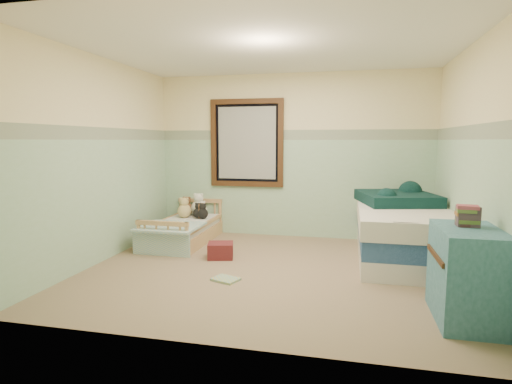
% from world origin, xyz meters
% --- Properties ---
extents(floor, '(4.20, 3.60, 0.02)m').
position_xyz_m(floor, '(0.00, 0.00, -0.01)').
color(floor, '#7C644F').
rests_on(floor, ground).
extents(ceiling, '(4.20, 3.60, 0.02)m').
position_xyz_m(ceiling, '(0.00, 0.00, 2.51)').
color(ceiling, white).
rests_on(ceiling, wall_back).
extents(wall_back, '(4.20, 0.04, 2.50)m').
position_xyz_m(wall_back, '(0.00, 1.80, 1.25)').
color(wall_back, beige).
rests_on(wall_back, floor).
extents(wall_front, '(4.20, 0.04, 2.50)m').
position_xyz_m(wall_front, '(0.00, -1.80, 1.25)').
color(wall_front, beige).
rests_on(wall_front, floor).
extents(wall_left, '(0.04, 3.60, 2.50)m').
position_xyz_m(wall_left, '(-2.10, 0.00, 1.25)').
color(wall_left, beige).
rests_on(wall_left, floor).
extents(wall_right, '(0.04, 3.60, 2.50)m').
position_xyz_m(wall_right, '(2.10, 0.00, 1.25)').
color(wall_right, beige).
rests_on(wall_right, floor).
extents(wainscot_mint, '(4.20, 0.01, 1.50)m').
position_xyz_m(wainscot_mint, '(0.00, 1.79, 0.75)').
color(wainscot_mint, '#96BD97').
rests_on(wainscot_mint, floor).
extents(border_strip, '(4.20, 0.01, 0.15)m').
position_xyz_m(border_strip, '(0.00, 1.79, 1.57)').
color(border_strip, '#435F44').
rests_on(border_strip, wall_back).
extents(window_frame, '(1.16, 0.06, 1.36)m').
position_xyz_m(window_frame, '(-0.70, 1.76, 1.45)').
color(window_frame, '#3F2412').
rests_on(window_frame, wall_back).
extents(window_blinds, '(0.92, 0.01, 1.12)m').
position_xyz_m(window_blinds, '(-0.70, 1.77, 1.45)').
color(window_blinds, '#B9B9B3').
rests_on(window_blinds, window_frame).
extents(toddler_bed_frame, '(0.74, 1.47, 0.19)m').
position_xyz_m(toddler_bed_frame, '(-1.48, 1.05, 0.09)').
color(toddler_bed_frame, '#AF734A').
rests_on(toddler_bed_frame, floor).
extents(toddler_mattress, '(0.67, 1.41, 0.12)m').
position_xyz_m(toddler_mattress, '(-1.48, 1.05, 0.25)').
color(toddler_mattress, silver).
rests_on(toddler_mattress, toddler_bed_frame).
extents(patchwork_quilt, '(0.80, 0.74, 0.03)m').
position_xyz_m(patchwork_quilt, '(-1.48, 0.59, 0.32)').
color(patchwork_quilt, '#69A9CA').
rests_on(patchwork_quilt, toddler_mattress).
extents(plush_bed_brown, '(0.20, 0.20, 0.20)m').
position_xyz_m(plush_bed_brown, '(-1.63, 1.55, 0.41)').
color(plush_bed_brown, brown).
rests_on(plush_bed_brown, toddler_mattress).
extents(plush_bed_white, '(0.24, 0.24, 0.24)m').
position_xyz_m(plush_bed_white, '(-1.43, 1.55, 0.43)').
color(plush_bed_white, white).
rests_on(plush_bed_white, toddler_mattress).
extents(plush_bed_tan, '(0.21, 0.21, 0.21)m').
position_xyz_m(plush_bed_tan, '(-1.58, 1.33, 0.42)').
color(plush_bed_tan, '#D4B877').
rests_on(plush_bed_tan, toddler_mattress).
extents(plush_bed_dark, '(0.16, 0.16, 0.16)m').
position_xyz_m(plush_bed_dark, '(-1.35, 1.33, 0.39)').
color(plush_bed_dark, black).
rests_on(plush_bed_dark, toddler_mattress).
extents(plush_floor_cream, '(0.23, 0.23, 0.23)m').
position_xyz_m(plush_floor_cream, '(-1.66, 0.56, 0.12)').
color(plush_floor_cream, beige).
rests_on(plush_floor_cream, floor).
extents(plush_floor_tan, '(0.23, 0.23, 0.23)m').
position_xyz_m(plush_floor_tan, '(-1.81, 0.41, 0.12)').
color(plush_floor_tan, '#D4B877').
rests_on(plush_floor_tan, floor).
extents(twin_bed_frame, '(1.05, 2.11, 0.22)m').
position_xyz_m(twin_bed_frame, '(1.55, 0.88, 0.11)').
color(twin_bed_frame, silver).
rests_on(twin_bed_frame, floor).
extents(twin_boxspring, '(1.05, 2.11, 0.22)m').
position_xyz_m(twin_boxspring, '(1.55, 0.88, 0.33)').
color(twin_boxspring, navy).
rests_on(twin_boxspring, twin_bed_frame).
extents(twin_mattress, '(1.10, 2.15, 0.22)m').
position_xyz_m(twin_mattress, '(1.55, 0.88, 0.55)').
color(twin_mattress, white).
rests_on(twin_mattress, twin_boxspring).
extents(teal_blanket, '(1.10, 1.14, 0.14)m').
position_xyz_m(teal_blanket, '(1.50, 1.18, 0.73)').
color(teal_blanket, black).
rests_on(teal_blanket, twin_mattress).
extents(dresser, '(0.49, 0.78, 0.78)m').
position_xyz_m(dresser, '(1.85, -0.92, 0.39)').
color(dresser, '#2A5F6E').
rests_on(dresser, floor).
extents(book_stack, '(0.18, 0.14, 0.17)m').
position_xyz_m(book_stack, '(1.85, -0.83, 0.86)').
color(book_stack, brown).
rests_on(book_stack, dresser).
extents(red_pillow, '(0.37, 0.35, 0.20)m').
position_xyz_m(red_pillow, '(-0.70, 0.37, 0.10)').
color(red_pillow, maroon).
rests_on(red_pillow, floor).
extents(floor_book, '(0.32, 0.29, 0.02)m').
position_xyz_m(floor_book, '(-0.39, -0.43, 0.01)').
color(floor_book, gold).
rests_on(floor_book, floor).
extents(extra_plush_0, '(0.16, 0.16, 0.16)m').
position_xyz_m(extra_plush_0, '(-1.32, 1.33, 0.39)').
color(extra_plush_0, brown).
rests_on(extra_plush_0, toddler_mattress).
extents(extra_plush_1, '(0.16, 0.16, 0.16)m').
position_xyz_m(extra_plush_1, '(-1.27, 1.30, 0.39)').
color(extra_plush_1, black).
rests_on(extra_plush_1, toddler_mattress).
extents(extra_plush_2, '(0.16, 0.16, 0.16)m').
position_xyz_m(extra_plush_2, '(-1.39, 1.59, 0.39)').
color(extra_plush_2, white).
rests_on(extra_plush_2, toddler_mattress).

